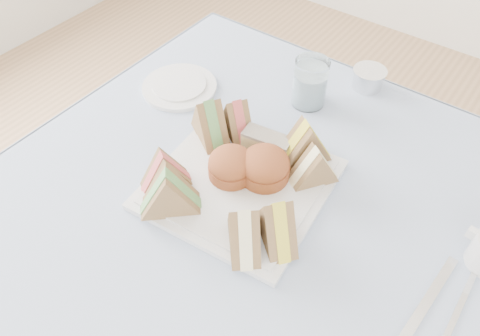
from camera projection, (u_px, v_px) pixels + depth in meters
The scene contains 19 objects.
table at pixel (254, 316), 1.09m from camera, with size 0.90×0.90×0.74m, color brown.
tablecloth at pixel (258, 223), 0.82m from camera, with size 1.02×1.02×0.01m, color #ADB9D1.
serving_plate at pixel (240, 184), 0.87m from camera, with size 0.31×0.31×0.01m, color silver.
sandwich_fl_a at pixel (164, 170), 0.83m from camera, with size 0.09×0.04×0.08m, color olive, non-canonical shape.
sandwich_fl_b at pixel (169, 190), 0.79m from camera, with size 0.11×0.05×0.09m, color olive, non-canonical shape.
sandwich_fr_a at pixel (277, 220), 0.75m from camera, with size 0.10×0.05×0.09m, color olive, non-canonical shape.
sandwich_fr_b at pixel (244, 228), 0.74m from camera, with size 0.10×0.05×0.09m, color olive, non-canonical shape.
sandwich_bl_a at pixel (210, 119), 0.91m from camera, with size 0.11×0.05×0.09m, color olive, non-canonical shape.
sandwich_bl_b at pixel (237, 117), 0.92m from camera, with size 0.09×0.04×0.08m, color olive, non-canonical shape.
sandwich_br_a at pixel (315, 165), 0.84m from camera, with size 0.09×0.04×0.08m, color olive, non-canonical shape.
sandwich_br_b at pixel (305, 141), 0.87m from camera, with size 0.11×0.05×0.09m, color olive, non-canonical shape.
scone_left at pixel (231, 165), 0.85m from camera, with size 0.09×0.09×0.06m, color #A05531.
scone_right at pixel (265, 166), 0.85m from camera, with size 0.09×0.09×0.06m, color #A05531.
pastry_slice at pixel (267, 144), 0.90m from camera, with size 0.10×0.04×0.04m, color #C4BC88.
side_plate at pixel (180, 87), 1.07m from camera, with size 0.17×0.17×0.01m, color silver.
water_glass at pixel (310, 83), 1.00m from camera, with size 0.07×0.07×0.11m, color white.
tea_strainer at pixel (368, 79), 1.06m from camera, with size 0.08×0.08×0.04m, color silver.
knife at pixel (427, 301), 0.71m from camera, with size 0.02×0.19×0.00m, color silver.
fork at pixel (456, 314), 0.70m from camera, with size 0.01×0.16×0.00m, color silver.
Camera 1 is at (0.26, -0.41, 1.41)m, focal length 35.00 mm.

